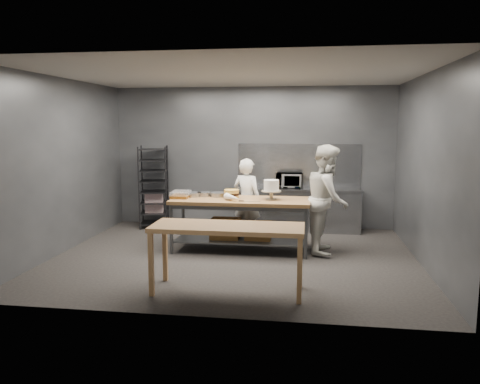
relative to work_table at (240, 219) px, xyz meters
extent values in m
plane|color=black|center=(-0.03, -0.42, -0.57)|extent=(6.00, 6.00, 0.00)
cube|color=#4C4F54|center=(-0.03, 2.08, 0.93)|extent=(6.00, 0.04, 3.00)
cube|color=olive|center=(0.01, 0.00, 0.32)|extent=(2.40, 0.90, 0.06)
cube|color=#47494C|center=(0.01, 0.00, -0.37)|extent=(2.25, 0.75, 0.03)
cylinder|color=#47494C|center=(-1.13, -0.39, -0.14)|extent=(0.06, 0.06, 0.86)
cylinder|color=#47494C|center=(-1.13, 0.39, -0.14)|extent=(0.06, 0.06, 0.86)
cylinder|color=#47494C|center=(1.15, -0.39, -0.14)|extent=(0.06, 0.06, 0.86)
cylinder|color=#47494C|center=(1.15, 0.39, -0.14)|extent=(0.06, 0.06, 0.86)
cube|color=brown|center=(-0.26, -0.01, -0.18)|extent=(0.50, 0.40, 0.35)
cube|color=brown|center=(0.32, 0.02, -0.21)|extent=(0.45, 0.38, 0.30)
cube|color=#A47644|center=(0.13, -2.05, 0.30)|extent=(2.00, 0.70, 0.06)
cube|color=#A47644|center=(-0.82, -2.35, -0.15)|extent=(0.06, 0.06, 0.84)
cube|color=#A47644|center=(-0.82, -1.75, -0.15)|extent=(0.06, 0.06, 0.84)
cube|color=#A47644|center=(1.08, -2.35, -0.15)|extent=(0.06, 0.06, 0.84)
cube|color=#A47644|center=(1.08, -1.75, -0.15)|extent=(0.06, 0.06, 0.84)
cube|color=slate|center=(0.97, 1.76, 0.31)|extent=(2.60, 0.60, 0.04)
cube|color=slate|center=(0.97, 1.76, -0.14)|extent=(2.56, 0.56, 0.86)
cube|color=slate|center=(0.97, 2.06, 0.78)|extent=(2.60, 0.02, 0.90)
cube|color=black|center=(-2.12, 1.68, 0.30)|extent=(0.74, 0.77, 1.75)
cube|color=silver|center=(-2.12, 1.68, -0.03)|extent=(0.43, 0.32, 0.45)
imported|color=white|center=(0.04, 0.65, 0.22)|extent=(0.68, 0.57, 1.58)
imported|color=silver|center=(1.51, 0.12, 0.36)|extent=(0.78, 0.96, 1.87)
imported|color=black|center=(0.79, 1.76, 0.48)|extent=(0.54, 0.37, 0.30)
cylinder|color=#A69C85|center=(0.55, 0.01, 0.36)|extent=(0.20, 0.20, 0.02)
cylinder|color=#A69C85|center=(0.55, 0.01, 0.43)|extent=(0.06, 0.06, 0.12)
cylinder|color=#A69C85|center=(0.55, 0.01, 0.50)|extent=(0.34, 0.34, 0.02)
cylinder|color=white|center=(0.55, 0.01, 0.60)|extent=(0.26, 0.26, 0.18)
cylinder|color=gold|center=(-0.15, 0.01, 0.38)|extent=(0.26, 0.26, 0.06)
cylinder|color=black|center=(-0.15, 0.01, 0.43)|extent=(0.26, 0.26, 0.04)
cylinder|color=gold|center=(-0.15, 0.01, 0.48)|extent=(0.26, 0.26, 0.06)
cylinder|color=gray|center=(-0.68, 0.21, 0.39)|extent=(0.25, 0.25, 0.07)
cylinder|color=gray|center=(-0.43, 0.21, 0.39)|extent=(0.29, 0.29, 0.07)
cylinder|color=gray|center=(-0.87, 0.15, 0.39)|extent=(0.30, 0.30, 0.07)
cone|color=white|center=(-0.08, -0.25, 0.41)|extent=(0.35, 0.35, 0.12)
cube|color=slate|center=(0.24, -0.25, 0.35)|extent=(0.28, 0.02, 0.00)
cube|color=black|center=(0.06, -0.25, 0.36)|extent=(0.09, 0.02, 0.02)
cube|color=#9C5D1F|center=(-1.06, -0.10, 0.37)|extent=(0.30, 0.20, 0.05)
cube|color=silver|center=(-1.06, -0.10, 0.43)|extent=(0.31, 0.21, 0.06)
cube|color=#9C5D1F|center=(-1.08, 0.14, 0.37)|extent=(0.30, 0.20, 0.05)
cube|color=silver|center=(-1.08, 0.14, 0.43)|extent=(0.31, 0.21, 0.06)
camera|label=1|loc=(1.15, -7.96, 1.64)|focal=35.00mm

